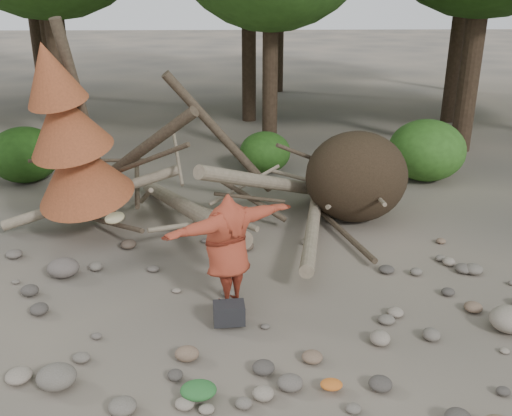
{
  "coord_description": "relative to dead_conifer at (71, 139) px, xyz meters",
  "views": [
    {
      "loc": [
        0.06,
        -7.27,
        4.86
      ],
      "look_at": [
        0.35,
        1.5,
        1.4
      ],
      "focal_mm": 40.0,
      "sensor_mm": 36.0,
      "label": 1
    }
  ],
  "objects": [
    {
      "name": "ground",
      "position": [
        3.12,
        -3.37,
        -2.11
      ],
      "size": [
        120.0,
        120.0,
        0.0
      ],
      "primitive_type": "plane",
      "color": "#514C44",
      "rests_on": "ground"
    },
    {
      "name": "deadfall_pile",
      "position": [
        5.13,
        0.87,
        -1.16
      ],
      "size": [
        8.55,
        5.24,
        3.3
      ],
      "color": "#332619",
      "rests_on": "ground"
    },
    {
      "name": "dead_conifer",
      "position": [
        0.0,
        0.0,
        0.0
      ],
      "size": [
        2.06,
        2.16,
        4.35
      ],
      "color": "#4C3F30",
      "rests_on": "ground"
    },
    {
      "name": "bush_left",
      "position": [
        -2.38,
        3.83,
        -1.39
      ],
      "size": [
        1.8,
        1.8,
        1.44
      ],
      "primitive_type": "ellipsoid",
      "color": "#1F4612",
      "rests_on": "ground"
    },
    {
      "name": "bush_mid",
      "position": [
        3.92,
        4.43,
        -1.55
      ],
      "size": [
        1.4,
        1.4,
        1.12
      ],
      "primitive_type": "ellipsoid",
      "color": "#295919",
      "rests_on": "ground"
    },
    {
      "name": "bush_right",
      "position": [
        8.12,
        3.63,
        -1.31
      ],
      "size": [
        2.0,
        2.0,
        1.6
      ],
      "primitive_type": "ellipsoid",
      "color": "#336920",
      "rests_on": "ground"
    },
    {
      "name": "frisbee_thrower",
      "position": [
        2.99,
        -2.61,
        -1.11
      ],
      "size": [
        2.95,
        1.75,
        1.85
      ],
      "color": "#9A3722",
      "rests_on": "ground"
    },
    {
      "name": "backpack",
      "position": [
        3.01,
        -3.2,
        -1.95
      ],
      "size": [
        0.5,
        0.35,
        0.32
      ],
      "primitive_type": "cube",
      "rotation": [
        0.0,
        0.0,
        0.08
      ],
      "color": "black",
      "rests_on": "ground"
    },
    {
      "name": "cloth_green",
      "position": [
        2.65,
        -4.85,
        -2.03
      ],
      "size": [
        0.46,
        0.38,
        0.17
      ],
      "primitive_type": "ellipsoid",
      "color": "#27632B",
      "rests_on": "ground"
    },
    {
      "name": "cloth_orange",
      "position": [
        4.33,
        -4.75,
        -2.06
      ],
      "size": [
        0.29,
        0.24,
        0.1
      ],
      "primitive_type": "ellipsoid",
      "color": "#BF5F20",
      "rests_on": "ground"
    },
    {
      "name": "boulder_front_left",
      "position": [
        0.81,
        -4.55,
        -1.96
      ],
      "size": [
        0.51,
        0.46,
        0.31
      ],
      "primitive_type": "ellipsoid",
      "color": "#686157",
      "rests_on": "ground"
    },
    {
      "name": "boulder_mid_right",
      "position": [
        7.22,
        -3.47,
        -1.92
      ],
      "size": [
        0.63,
        0.56,
        0.38
      ],
      "primitive_type": "ellipsoid",
      "color": "gray",
      "rests_on": "ground"
    },
    {
      "name": "boulder_mid_left",
      "position": [
        0.05,
        -1.53,
        -1.94
      ],
      "size": [
        0.56,
        0.51,
        0.34
      ],
      "primitive_type": "ellipsoid",
      "color": "#5F5650",
      "rests_on": "ground"
    }
  ]
}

